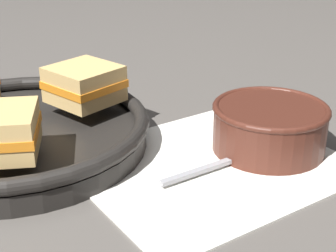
# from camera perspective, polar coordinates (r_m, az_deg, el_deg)

# --- Properties ---
(ground_plane) EXTENTS (4.00, 4.00, 0.00)m
(ground_plane) POSITION_cam_1_polar(r_m,az_deg,el_deg) (0.63, -0.17, -2.82)
(ground_plane) COLOR #56514C
(napkin) EXTENTS (0.34, 0.30, 0.00)m
(napkin) POSITION_cam_1_polar(r_m,az_deg,el_deg) (0.60, 4.58, -4.19)
(napkin) COLOR white
(napkin) RESTS_ON ground_plane
(soup_bowl) EXTENTS (0.14, 0.14, 0.06)m
(soup_bowl) POSITION_cam_1_polar(r_m,az_deg,el_deg) (0.63, 11.19, 0.11)
(soup_bowl) COLOR #4C2319
(soup_bowl) RESTS_ON ground_plane
(spoon) EXTENTS (0.17, 0.05, 0.01)m
(spoon) POSITION_cam_1_polar(r_m,az_deg,el_deg) (0.61, 8.63, -3.22)
(spoon) COLOR #9E9EA3
(spoon) RESTS_ON napkin
(skillet) EXTENTS (0.32, 0.32, 0.04)m
(skillet) POSITION_cam_1_polar(r_m,az_deg,el_deg) (0.65, -16.28, -0.72)
(skillet) COLOR black
(skillet) RESTS_ON ground_plane
(sandwich_near_left) EXTENTS (0.08, 0.09, 0.05)m
(sandwich_near_left) POSITION_cam_1_polar(r_m,az_deg,el_deg) (0.67, -9.26, 4.61)
(sandwich_near_left) COLOR #DBB26B
(sandwich_near_left) RESTS_ON skillet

